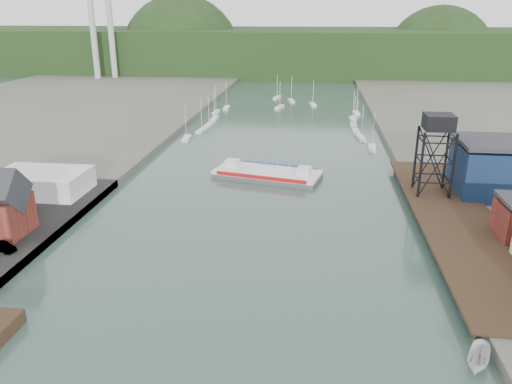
# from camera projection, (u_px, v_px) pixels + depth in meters

# --- Properties ---
(east_pier) EXTENTS (14.00, 70.00, 2.45)m
(east_pier) POSITION_uv_depth(u_px,v_px,m) (456.00, 219.00, 89.13)
(east_pier) COLOR black
(east_pier) RESTS_ON ground
(white_shed) EXTENTS (18.00, 12.00, 4.50)m
(white_shed) POSITION_uv_depth(u_px,v_px,m) (42.00, 182.00, 102.12)
(white_shed) COLOR silver
(white_shed) RESTS_ON west_quay
(lift_tower) EXTENTS (6.50, 6.50, 16.00)m
(lift_tower) POSITION_uv_depth(u_px,v_px,m) (438.00, 127.00, 96.79)
(lift_tower) COLOR black
(lift_tower) RESTS_ON east_pier
(blue_shed) EXTENTS (20.50, 14.50, 11.30)m
(blue_shed) POSITION_uv_depth(u_px,v_px,m) (508.00, 169.00, 99.92)
(blue_shed) COLOR #0D1D3B
(blue_shed) RESTS_ON east_land
(marina_sailboats) EXTENTS (57.71, 92.65, 0.90)m
(marina_sailboats) POSITION_uv_depth(u_px,v_px,m) (284.00, 118.00, 181.00)
(marina_sailboats) COLOR silver
(marina_sailboats) RESTS_ON ground
(smokestacks) EXTENTS (11.20, 8.20, 60.00)m
(smokestacks) POSITION_uv_depth(u_px,v_px,m) (101.00, 25.00, 270.44)
(smokestacks) COLOR #ADADA8
(smokestacks) RESTS_ON ground
(distant_hills) EXTENTS (500.00, 120.00, 80.00)m
(distant_hills) POSITION_uv_depth(u_px,v_px,m) (294.00, 54.00, 330.07)
(distant_hills) COLOR black
(distant_hills) RESTS_ON ground
(chain_ferry) EXTENTS (26.01, 15.11, 3.52)m
(chain_ferry) POSITION_uv_depth(u_px,v_px,m) (267.00, 174.00, 116.82)
(chain_ferry) COLOR #49494C
(chain_ferry) RESTS_ON ground
(motorboat) EXTENTS (4.32, 6.11, 2.21)m
(motorboat) POSITION_uv_depth(u_px,v_px,m) (479.00, 359.00, 54.29)
(motorboat) COLOR silver
(motorboat) RESTS_ON ground
(car_west_b) EXTENTS (4.63, 2.92, 1.44)m
(car_west_b) POSITION_uv_depth(u_px,v_px,m) (3.00, 247.00, 77.51)
(car_west_b) COLOR #999999
(car_west_b) RESTS_ON west_quay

